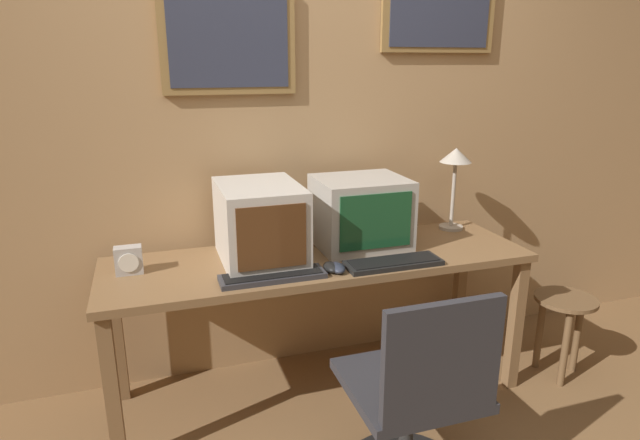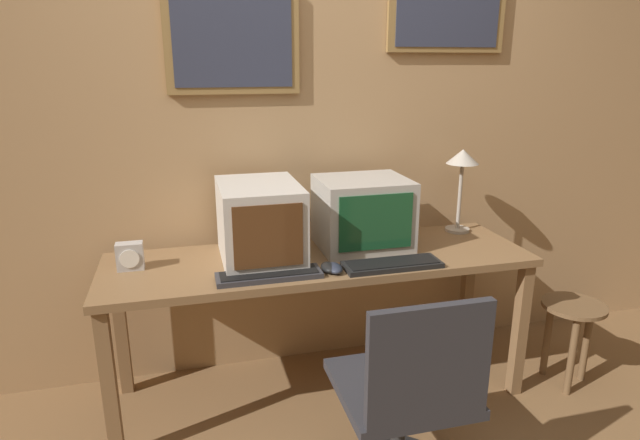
# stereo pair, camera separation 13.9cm
# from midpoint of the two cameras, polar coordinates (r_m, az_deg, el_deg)

# --- Properties ---
(wall_back) EXTENTS (8.00, 0.08, 2.60)m
(wall_back) POSITION_cam_midpoint_polar(r_m,az_deg,el_deg) (2.75, -4.03, 10.29)
(wall_back) COLOR tan
(wall_back) RESTS_ON ground_plane
(desk) EXTENTS (1.98, 0.60, 0.73)m
(desk) POSITION_cam_midpoint_polar(r_m,az_deg,el_deg) (2.54, -1.58, -5.58)
(desk) COLOR olive
(desk) RESTS_ON ground_plane
(monitor_left) EXTENTS (0.36, 0.48, 0.36)m
(monitor_left) POSITION_cam_midpoint_polar(r_m,az_deg,el_deg) (2.43, -8.06, -0.34)
(monitor_left) COLOR beige
(monitor_left) RESTS_ON desk
(monitor_right) EXTENTS (0.43, 0.38, 0.34)m
(monitor_right) POSITION_cam_midpoint_polar(r_m,az_deg,el_deg) (2.61, 2.82, 0.80)
(monitor_right) COLOR #B7B2A8
(monitor_right) RESTS_ON desk
(keyboard_main) EXTENTS (0.45, 0.13, 0.03)m
(keyboard_main) POSITION_cam_midpoint_polar(r_m,az_deg,el_deg) (2.27, -6.85, -5.99)
(keyboard_main) COLOR #333338
(keyboard_main) RESTS_ON desk
(keyboard_side) EXTENTS (0.44, 0.15, 0.03)m
(keyboard_side) POSITION_cam_midpoint_polar(r_m,az_deg,el_deg) (2.41, 6.19, -4.57)
(keyboard_side) COLOR black
(keyboard_side) RESTS_ON desk
(mouse_near_keyboard) EXTENTS (0.07, 0.11, 0.04)m
(mouse_near_keyboard) POSITION_cam_midpoint_polar(r_m,az_deg,el_deg) (2.32, 0.09, -5.14)
(mouse_near_keyboard) COLOR #282D3D
(mouse_near_keyboard) RESTS_ON desk
(mouse_far_corner) EXTENTS (0.06, 0.11, 0.04)m
(mouse_far_corner) POSITION_cam_midpoint_polar(r_m,az_deg,el_deg) (2.33, -0.52, -5.08)
(mouse_far_corner) COLOR black
(mouse_far_corner) RESTS_ON desk
(desk_clock) EXTENTS (0.11, 0.07, 0.12)m
(desk_clock) POSITION_cam_midpoint_polar(r_m,az_deg,el_deg) (2.46, -21.28, -4.04)
(desk_clock) COLOR #B7B2AD
(desk_clock) RESTS_ON desk
(desk_lamp) EXTENTS (0.17, 0.17, 0.44)m
(desk_lamp) POSITION_cam_midpoint_polar(r_m,az_deg,el_deg) (2.91, 12.91, 5.72)
(desk_lamp) COLOR #B2A899
(desk_lamp) RESTS_ON desk
(office_chair) EXTENTS (0.49, 0.49, 0.87)m
(office_chair) POSITION_cam_midpoint_polar(r_m,az_deg,el_deg) (2.12, 8.21, -19.22)
(office_chair) COLOR black
(office_chair) RESTS_ON ground_plane
(side_stool) EXTENTS (0.31, 0.31, 0.44)m
(side_stool) POSITION_cam_midpoint_polar(r_m,az_deg,el_deg) (3.06, 23.35, -9.54)
(side_stool) COLOR brown
(side_stool) RESTS_ON ground_plane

